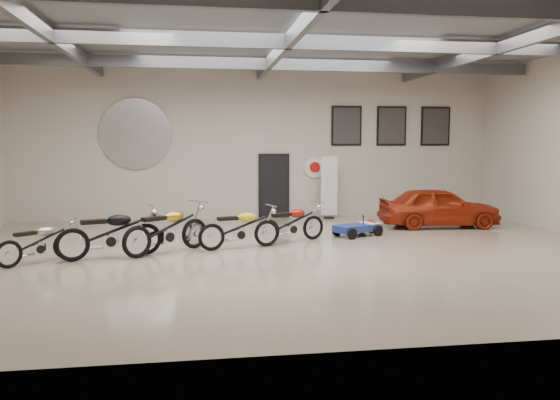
{
  "coord_description": "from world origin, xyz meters",
  "views": [
    {
      "loc": [
        -2.0,
        -12.21,
        2.52
      ],
      "look_at": [
        0.0,
        1.2,
        1.1
      ],
      "focal_mm": 35.0,
      "sensor_mm": 36.0,
      "label": 1
    }
  ],
  "objects": [
    {
      "name": "ceiling",
      "position": [
        0.0,
        0.0,
        5.0
      ],
      "size": [
        16.0,
        12.0,
        0.01
      ],
      "primitive_type": "cube",
      "color": "slate",
      "rests_on": "back_wall"
    },
    {
      "name": "floor",
      "position": [
        0.0,
        0.0,
        0.0
      ],
      "size": [
        16.0,
        12.0,
        0.01
      ],
      "primitive_type": "cube",
      "color": "tan",
      "rests_on": "ground"
    },
    {
      "name": "ceiling_beams",
      "position": [
        0.0,
        0.0,
        4.75
      ],
      "size": [
        15.8,
        11.8,
        0.32
      ],
      "primitive_type": null,
      "color": "#54565B",
      "rests_on": "ceiling"
    },
    {
      "name": "back_wall",
      "position": [
        0.0,
        6.0,
        2.5
      ],
      "size": [
        16.0,
        0.02,
        5.0
      ],
      "primitive_type": "cube",
      "color": "beige",
      "rests_on": "floor"
    },
    {
      "name": "motorcycle_gold",
      "position": [
        -2.75,
        0.38,
        0.58
      ],
      "size": [
        2.19,
        1.91,
        1.16
      ],
      "primitive_type": null,
      "rotation": [
        0.0,
        0.0,
        0.65
      ],
      "color": "silver",
      "rests_on": "floor"
    },
    {
      "name": "logo_plaque",
      "position": [
        -4.0,
        5.95,
        2.8
      ],
      "size": [
        2.3,
        0.06,
        1.16
      ],
      "primitive_type": null,
      "color": "silver",
      "rests_on": "back_wall"
    },
    {
      "name": "poster_left",
      "position": [
        3.0,
        5.96,
        3.1
      ],
      "size": [
        1.05,
        0.08,
        1.35
      ],
      "primitive_type": null,
      "color": "black",
      "rests_on": "back_wall"
    },
    {
      "name": "motorcycle_yellow",
      "position": [
        -1.05,
        0.68,
        0.52
      ],
      "size": [
        2.09,
        1.12,
        1.04
      ],
      "primitive_type": null,
      "rotation": [
        0.0,
        0.0,
        0.27
      ],
      "color": "silver",
      "rests_on": "floor"
    },
    {
      "name": "poster_mid",
      "position": [
        4.6,
        5.96,
        3.1
      ],
      "size": [
        1.05,
        0.08,
        1.35
      ],
      "primitive_type": null,
      "color": "black",
      "rests_on": "back_wall"
    },
    {
      "name": "oil_sign",
      "position": [
        1.9,
        5.95,
        1.7
      ],
      "size": [
        0.72,
        0.1,
        0.72
      ],
      "primitive_type": null,
      "color": "white",
      "rests_on": "back_wall"
    },
    {
      "name": "motorcycle_black",
      "position": [
        -3.95,
        -0.0,
        0.58
      ],
      "size": [
        2.33,
        1.35,
        1.16
      ],
      "primitive_type": null,
      "rotation": [
        0.0,
        0.0,
        0.31
      ],
      "color": "silver",
      "rests_on": "floor"
    },
    {
      "name": "motorcycle_red",
      "position": [
        0.31,
        1.33,
        0.51
      ],
      "size": [
        2.03,
        1.36,
        1.02
      ],
      "primitive_type": null,
      "rotation": [
        0.0,
        0.0,
        0.42
      ],
      "color": "silver",
      "rests_on": "floor"
    },
    {
      "name": "door",
      "position": [
        0.5,
        5.95,
        1.05
      ],
      "size": [
        0.92,
        0.08,
        2.1
      ],
      "primitive_type": "cube",
      "color": "black",
      "rests_on": "back_wall"
    },
    {
      "name": "motorcycle_silver",
      "position": [
        -5.37,
        -0.29,
        0.46
      ],
      "size": [
        1.66,
        1.61,
        0.92
      ],
      "primitive_type": null,
      "rotation": [
        0.0,
        0.0,
        0.76
      ],
      "color": "silver",
      "rests_on": "floor"
    },
    {
      "name": "banner_stand",
      "position": [
        2.3,
        5.5,
        1.0
      ],
      "size": [
        0.56,
        0.27,
        2.01
      ],
      "primitive_type": null,
      "rotation": [
        0.0,
        0.0,
        -0.09
      ],
      "color": "white",
      "rests_on": "floor"
    },
    {
      "name": "poster_right",
      "position": [
        6.2,
        5.96,
        3.1
      ],
      "size": [
        1.05,
        0.08,
        1.35
      ],
      "primitive_type": null,
      "color": "black",
      "rests_on": "back_wall"
    },
    {
      "name": "go_kart",
      "position": [
        2.37,
        2.03,
        0.3
      ],
      "size": [
        1.79,
        1.35,
        0.59
      ],
      "primitive_type": null,
      "rotation": [
        0.0,
        0.0,
        0.43
      ],
      "color": "navy",
      "rests_on": "floor"
    },
    {
      "name": "vintage_car",
      "position": [
        5.12,
        3.18,
        0.6
      ],
      "size": [
        1.7,
        3.64,
        1.21
      ],
      "primitive_type": "imported",
      "rotation": [
        0.0,
        0.0,
        1.49
      ],
      "color": "#9C260E",
      "rests_on": "floor"
    }
  ]
}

